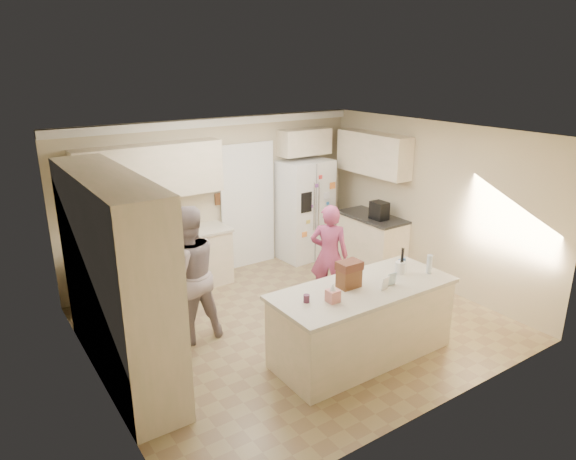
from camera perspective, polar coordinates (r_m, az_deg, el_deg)
floor at (r=7.22m, az=0.91°, el=-10.42°), size 5.20×4.60×0.02m
ceiling at (r=6.38m, az=1.03°, el=10.67°), size 5.20×4.60×0.02m
wall_back at (r=8.60m, az=-7.90°, el=3.61°), size 5.20×0.02×2.60m
wall_front at (r=5.11m, az=16.11°, el=-7.48°), size 5.20×0.02×2.60m
wall_left at (r=5.70m, az=-21.15°, el=-5.26°), size 0.02×4.60×2.60m
wall_right at (r=8.40m, az=15.75°, el=2.73°), size 0.02×4.60×2.60m
crown_back at (r=8.33m, az=-8.12°, el=11.75°), size 5.20×0.08×0.12m
pantry_bank at (r=5.99m, az=-18.60°, el=-5.11°), size 0.60×2.60×2.35m
back_base_cab at (r=8.18m, az=-13.90°, el=-3.92°), size 2.20×0.60×0.88m
back_countertop at (r=8.01m, az=-14.13°, el=-0.89°), size 2.24×0.63×0.04m
back_upper_cab at (r=7.87m, az=-15.04°, el=6.27°), size 2.20×0.35×0.80m
doorway_opening at (r=8.89m, az=-4.57°, el=2.54°), size 0.90×0.06×2.10m
doorway_casing at (r=8.86m, az=-4.46°, el=2.49°), size 1.02×0.03×2.22m
wall_frame_upper at (r=8.51m, az=-7.74°, el=5.20°), size 0.15×0.02×0.20m
wall_frame_lower at (r=8.58m, az=-7.66°, el=3.45°), size 0.15×0.02×0.20m
refrigerator at (r=9.26m, az=1.78°, el=2.29°), size 0.94×0.75×1.80m
fridge_seam at (r=8.99m, az=3.10°, el=1.77°), size 0.02×0.02×1.78m
fridge_dispenser at (r=8.79m, az=2.02°, el=3.09°), size 0.22×0.03×0.35m
fridge_handle_l at (r=8.91m, az=2.92°, el=2.62°), size 0.02×0.02×0.85m
fridge_handle_r at (r=8.97m, az=3.43°, el=2.71°), size 0.02×0.02×0.85m
over_fridge_cab at (r=9.12m, az=1.85°, el=9.75°), size 0.95×0.35×0.45m
right_base_cab at (r=9.08m, az=9.24°, el=-1.33°), size 0.60×1.20×0.88m
right_countertop at (r=8.93m, az=9.35°, el=1.44°), size 0.63×1.24×0.04m
right_upper_cab at (r=8.93m, az=9.45°, el=8.35°), size 0.35×1.50×0.70m
coffee_maker at (r=8.72m, az=10.11°, el=2.14°), size 0.22×0.28×0.30m
island_base at (r=6.36m, az=8.22°, el=-10.23°), size 2.20×0.90×0.88m
island_top at (r=6.16m, az=8.41°, el=-6.47°), size 2.28×0.96×0.05m
utensil_crock at (r=6.57m, az=12.37°, el=-4.11°), size 0.13×0.13×0.15m
tissue_box at (r=5.72m, az=5.01°, el=-7.30°), size 0.13×0.13×0.14m
tissue_plume at (r=5.67m, az=5.04°, el=-6.30°), size 0.08×0.08×0.08m
dollhouse_body at (r=6.08m, az=6.78°, el=-5.34°), size 0.26×0.18×0.22m
dollhouse_roof at (r=6.01m, az=6.84°, el=-3.94°), size 0.28×0.20×0.10m
jam_jar at (r=5.70m, az=2.07°, el=-7.62°), size 0.07×0.07×0.09m
greeting_card_a at (r=6.08m, az=10.78°, el=-5.85°), size 0.12×0.06×0.16m
greeting_card_b at (r=6.21m, az=11.45°, el=-5.36°), size 0.12×0.05×0.16m
water_bottle at (r=6.65m, az=15.44°, el=-3.69°), size 0.07×0.07×0.24m
shaker_salt at (r=6.81m, az=12.33°, el=-3.58°), size 0.05×0.05×0.09m
shaker_pepper at (r=6.86m, az=12.74°, el=-3.45°), size 0.05×0.05×0.09m
teen_boy at (r=6.60m, az=-11.12°, el=-4.90°), size 0.87×0.68×1.80m
teen_girl at (r=7.49m, az=4.60°, el=-2.82°), size 0.65×0.65×1.53m
fridge_magnets at (r=8.98m, az=3.14°, el=1.75°), size 0.76×0.02×1.44m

